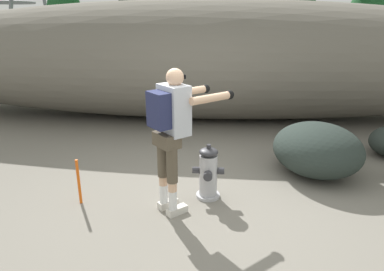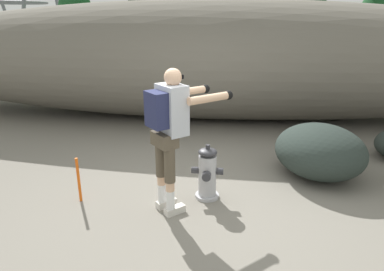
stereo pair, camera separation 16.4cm
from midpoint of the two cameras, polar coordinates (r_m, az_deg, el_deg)
The scene contains 8 objects.
ground_plane at distance 4.64m, azimuth -1.02°, elevation -10.85°, with size 56.00×56.00×0.04m, color slate.
dirt_embankment at distance 8.14m, azimuth 1.65°, elevation 12.12°, with size 16.41×3.20×2.61m, color #666056.
fire_hydrant at distance 4.58m, azimuth 1.63°, elevation -6.20°, with size 0.41×0.36×0.74m.
utility_worker at distance 4.01m, azimuth -4.26°, elevation 1.85°, with size 0.98×0.93×1.74m.
boulder_large at distance 5.52m, azimuth 18.87°, elevation -2.15°, with size 1.24×1.35×0.79m, color #26302B.
pine_tree_left at distance 13.25m, azimuth -10.71°, elevation 20.10°, with size 2.66×2.66×4.82m.
pine_tree_right at distance 13.31m, azimuth 9.20°, elevation 20.23°, with size 2.11×2.11×4.73m.
survey_stake at distance 4.70m, azimuth -18.87°, elevation -7.14°, with size 0.04×0.04×0.60m, color #E55914.
Camera 1 is at (0.31, -4.01, 2.30)m, focal length 32.86 mm.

